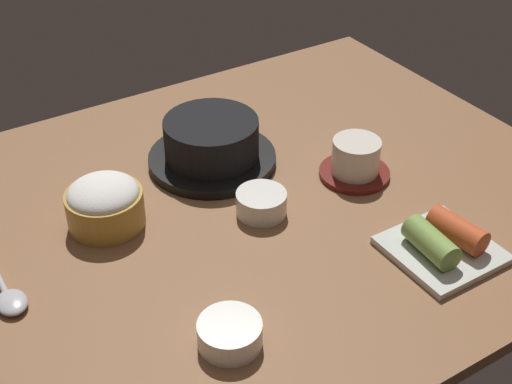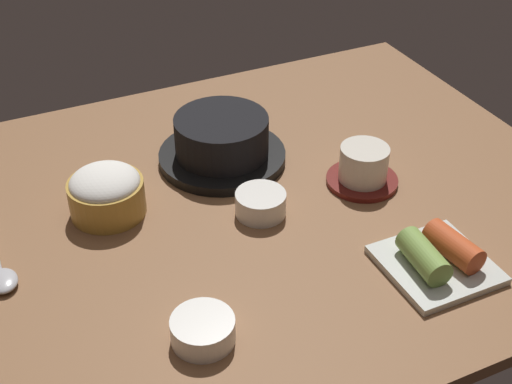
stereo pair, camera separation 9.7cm
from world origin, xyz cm
name	(u,v)px [view 2 (the right image)]	position (x,y,z in cm)	size (l,w,h in cm)	color
dining_table	(237,211)	(0.00, 0.00, 1.00)	(100.00, 76.00, 2.00)	brown
stone_pot	(222,141)	(2.56, 11.49, 5.48)	(19.49, 19.49, 7.46)	black
rice_bowl	(106,192)	(-16.81, 6.13, 5.45)	(10.45, 10.45, 6.81)	#B78C38
tea_cup_with_saucer	(363,167)	(18.91, -2.67, 4.76)	(10.56, 10.56, 5.99)	maroon
banchan_cup_center	(261,203)	(2.22, -3.03, 3.77)	(7.05, 7.05, 3.30)	white
kimchi_plate	(437,258)	(17.36, -22.59, 3.71)	(12.94, 12.94, 4.52)	silver
side_bowl_near	(203,329)	(-13.56, -21.37, 3.63)	(7.30, 7.30, 3.01)	white
spoon	(0,269)	(-32.51, -0.44, 2.62)	(3.60, 17.63, 1.35)	#B7B7BC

